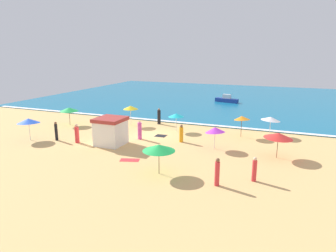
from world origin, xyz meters
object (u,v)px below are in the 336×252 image
(beach_umbrella_8, at_px, (131,108))
(beachgoer_1, at_px, (77,134))
(beach_umbrella_2, at_px, (242,118))
(beach_umbrella_0, at_px, (271,119))
(beachgoer_6, at_px, (181,134))
(beach_umbrella_5, at_px, (28,121))
(beachgoer_5, at_px, (140,131))
(beach_umbrella_1, at_px, (215,130))
(beach_umbrella_3, at_px, (159,148))
(beach_umbrella_6, at_px, (176,115))
(beach_umbrella_4, at_px, (69,109))
(beach_umbrella_7, at_px, (278,136))
(small_boat_0, at_px, (227,100))
(beachgoer_2, at_px, (56,131))
(lifeguard_cabana, at_px, (111,131))
(beachgoer_0, at_px, (254,170))
(beachgoer_4, at_px, (159,117))
(beachgoer_3, at_px, (217,172))

(beach_umbrella_8, distance_m, beachgoer_1, 8.18)
(beach_umbrella_2, bearing_deg, beachgoer_1, -150.62)
(beach_umbrella_0, relative_size, beachgoer_6, 1.50)
(beach_umbrella_5, relative_size, beachgoer_5, 1.62)
(beach_umbrella_1, relative_size, beach_umbrella_8, 1.05)
(beach_umbrella_1, height_order, beach_umbrella_2, beach_umbrella_2)
(beach_umbrella_8, bearing_deg, beachgoer_5, -52.78)
(beachgoer_5, bearing_deg, beachgoer_1, -146.19)
(beach_umbrella_0, xyz_separation_m, beach_umbrella_3, (-6.46, -13.21, 0.13))
(beach_umbrella_0, relative_size, beach_umbrella_6, 1.14)
(beach_umbrella_8, bearing_deg, beach_umbrella_4, -159.63)
(beach_umbrella_0, relative_size, beach_umbrella_2, 1.14)
(beach_umbrella_7, distance_m, beachgoer_5, 12.78)
(small_boat_0, bearing_deg, beach_umbrella_0, -66.38)
(beach_umbrella_4, bearing_deg, beach_umbrella_0, 9.76)
(beachgoer_2, distance_m, beachgoer_6, 12.04)
(lifeguard_cabana, relative_size, small_boat_0, 0.66)
(beach_umbrella_1, height_order, beachgoer_5, beach_umbrella_1)
(lifeguard_cabana, distance_m, beachgoer_5, 3.07)
(beach_umbrella_2, height_order, beachgoer_0, beach_umbrella_2)
(beach_umbrella_0, height_order, beachgoer_1, beach_umbrella_0)
(beach_umbrella_5, xyz_separation_m, beachgoer_2, (2.47, 0.87, -1.00))
(beachgoer_2, distance_m, beachgoer_4, 11.81)
(lifeguard_cabana, xyz_separation_m, beach_umbrella_0, (13.33, 8.53, 0.51))
(small_boat_0, bearing_deg, beachgoer_2, -111.07)
(beach_umbrella_5, bearing_deg, beach_umbrella_1, 13.04)
(beach_umbrella_2, distance_m, beach_umbrella_4, 19.46)
(beach_umbrella_0, relative_size, beach_umbrella_7, 1.02)
(beach_umbrella_4, height_order, beachgoer_2, beach_umbrella_4)
(beachgoer_1, bearing_deg, beach_umbrella_7, 8.52)
(beachgoer_1, bearing_deg, beach_umbrella_1, 13.74)
(beachgoer_0, xyz_separation_m, beachgoer_6, (-7.48, 6.63, -0.02))
(beachgoer_6, relative_size, small_boat_0, 0.42)
(beach_umbrella_3, bearing_deg, beach_umbrella_5, 168.69)
(beach_umbrella_4, bearing_deg, beach_umbrella_5, -85.35)
(beach_umbrella_1, height_order, beach_umbrella_8, beach_umbrella_8)
(lifeguard_cabana, relative_size, beachgoer_4, 1.40)
(beachgoer_6, bearing_deg, beachgoer_2, -160.63)
(beachgoer_2, distance_m, small_boat_0, 30.03)
(beach_umbrella_2, bearing_deg, beachgoer_0, -76.64)
(beachgoer_5, bearing_deg, beachgoer_4, 97.03)
(beach_umbrella_0, xyz_separation_m, beachgoer_0, (-0.13, -11.98, -0.99))
(beach_umbrella_6, xyz_separation_m, beachgoer_3, (7.21, -11.78, -0.86))
(beach_umbrella_6, relative_size, beachgoer_4, 1.18)
(lifeguard_cabana, bearing_deg, beach_umbrella_1, 14.16)
(beach_umbrella_5, height_order, beachgoer_4, beach_umbrella_5)
(beachgoer_6, bearing_deg, beachgoer_1, -156.54)
(beach_umbrella_5, distance_m, beachgoer_4, 14.02)
(beach_umbrella_0, distance_m, beach_umbrella_6, 9.63)
(beachgoer_3, xyz_separation_m, beachgoer_4, (-10.25, 14.12, -0.03))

